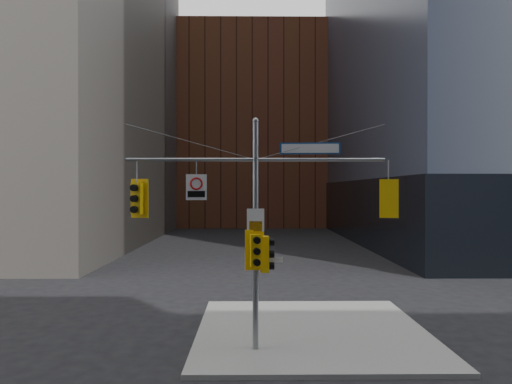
{
  "coord_description": "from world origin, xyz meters",
  "views": [
    {
      "loc": [
        -0.13,
        -12.08,
        5.06
      ],
      "look_at": [
        0.01,
        2.0,
        5.0
      ],
      "focal_mm": 32.0,
      "sensor_mm": 36.0,
      "label": 1
    }
  ],
  "objects_px": {
    "traffic_light_pole_front": "(256,251)",
    "regulatory_sign_arm": "(196,186)",
    "signal_assembly": "(256,211)",
    "traffic_light_east_arm": "(388,198)",
    "traffic_light_west_arm": "(137,199)",
    "traffic_light_pole_side": "(266,254)",
    "street_sign_blade": "(310,148)"
  },
  "relations": [
    {
      "from": "traffic_light_east_arm",
      "to": "traffic_light_pole_front",
      "type": "distance_m",
      "value": 4.42
    },
    {
      "from": "street_sign_blade",
      "to": "traffic_light_east_arm",
      "type": "bearing_deg",
      "value": 4.36
    },
    {
      "from": "traffic_light_pole_front",
      "to": "signal_assembly",
      "type": "bearing_deg",
      "value": 79.03
    },
    {
      "from": "traffic_light_west_arm",
      "to": "regulatory_sign_arm",
      "type": "height_order",
      "value": "regulatory_sign_arm"
    },
    {
      "from": "traffic_light_pole_front",
      "to": "street_sign_blade",
      "type": "distance_m",
      "value": 3.56
    },
    {
      "from": "regulatory_sign_arm",
      "to": "signal_assembly",
      "type": "bearing_deg",
      "value": -3.9
    },
    {
      "from": "regulatory_sign_arm",
      "to": "traffic_light_west_arm",
      "type": "bearing_deg",
      "value": 174.43
    },
    {
      "from": "traffic_light_east_arm",
      "to": "street_sign_blade",
      "type": "height_order",
      "value": "street_sign_blade"
    },
    {
      "from": "traffic_light_pole_side",
      "to": "traffic_light_pole_front",
      "type": "bearing_deg",
      "value": 127.04
    },
    {
      "from": "signal_assembly",
      "to": "traffic_light_east_arm",
      "type": "height_order",
      "value": "signal_assembly"
    },
    {
      "from": "traffic_light_east_arm",
      "to": "traffic_light_west_arm",
      "type": "bearing_deg",
      "value": 9.62
    },
    {
      "from": "traffic_light_pole_front",
      "to": "street_sign_blade",
      "type": "xyz_separation_m",
      "value": [
        1.69,
        0.27,
        3.13
      ]
    },
    {
      "from": "traffic_light_west_arm",
      "to": "street_sign_blade",
      "type": "bearing_deg",
      "value": 14.37
    },
    {
      "from": "traffic_light_pole_side",
      "to": "street_sign_blade",
      "type": "bearing_deg",
      "value": -93.4
    },
    {
      "from": "traffic_light_west_arm",
      "to": "traffic_light_east_arm",
      "type": "relative_size",
      "value": 1.02
    },
    {
      "from": "traffic_light_pole_side",
      "to": "regulatory_sign_arm",
      "type": "height_order",
      "value": "regulatory_sign_arm"
    },
    {
      "from": "traffic_light_west_arm",
      "to": "signal_assembly",
      "type": "bearing_deg",
      "value": 14.27
    },
    {
      "from": "signal_assembly",
      "to": "street_sign_blade",
      "type": "relative_size",
      "value": 4.27
    },
    {
      "from": "regulatory_sign_arm",
      "to": "street_sign_blade",
      "type": "bearing_deg",
      "value": -4.15
    },
    {
      "from": "traffic_light_east_arm",
      "to": "traffic_light_pole_front",
      "type": "bearing_deg",
      "value": 13.43
    },
    {
      "from": "traffic_light_east_arm",
      "to": "regulatory_sign_arm",
      "type": "height_order",
      "value": "regulatory_sign_arm"
    },
    {
      "from": "traffic_light_east_arm",
      "to": "traffic_light_pole_side",
      "type": "distance_m",
      "value": 4.17
    },
    {
      "from": "traffic_light_west_arm",
      "to": "traffic_light_pole_side",
      "type": "height_order",
      "value": "traffic_light_west_arm"
    },
    {
      "from": "street_sign_blade",
      "to": "traffic_light_west_arm",
      "type": "bearing_deg",
      "value": -175.69
    },
    {
      "from": "traffic_light_west_arm",
      "to": "traffic_light_pole_front",
      "type": "distance_m",
      "value": 3.99
    },
    {
      "from": "traffic_light_pole_side",
      "to": "street_sign_blade",
      "type": "xyz_separation_m",
      "value": [
        1.36,
        -0.01,
        3.27
      ]
    },
    {
      "from": "traffic_light_west_arm",
      "to": "traffic_light_pole_side",
      "type": "xyz_separation_m",
      "value": [
        3.98,
        -0.0,
        -1.72
      ]
    },
    {
      "from": "signal_assembly",
      "to": "regulatory_sign_arm",
      "type": "relative_size",
      "value": 10.05
    },
    {
      "from": "traffic_light_pole_front",
      "to": "regulatory_sign_arm",
      "type": "relative_size",
      "value": 1.55
    },
    {
      "from": "traffic_light_pole_side",
      "to": "regulatory_sign_arm",
      "type": "xyz_separation_m",
      "value": [
        -2.15,
        -0.03,
        2.1
      ]
    },
    {
      "from": "traffic_light_west_arm",
      "to": "traffic_light_pole_front",
      "type": "height_order",
      "value": "traffic_light_west_arm"
    },
    {
      "from": "traffic_light_west_arm",
      "to": "traffic_light_pole_front",
      "type": "bearing_deg",
      "value": 10.09
    }
  ]
}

